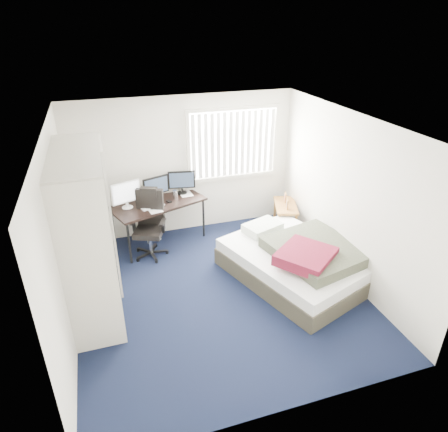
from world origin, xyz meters
name	(u,v)px	position (x,y,z in m)	size (l,w,h in m)	color
ground	(219,292)	(0.00, 0.00, 0.00)	(4.20, 4.20, 0.00)	black
room_shell	(219,199)	(0.00, 0.00, 1.51)	(4.20, 4.20, 4.20)	silver
window_assembly	(233,144)	(0.90, 2.04, 1.60)	(1.72, 0.09, 1.32)	white
closet	(88,219)	(-1.67, 0.27, 1.35)	(0.64, 1.84, 2.22)	beige
desk	(157,201)	(-0.58, 1.75, 0.81)	(1.74, 1.24, 1.24)	black
office_chair	(150,230)	(-0.78, 1.41, 0.45)	(0.71, 0.71, 1.16)	black
footstool	(151,230)	(-0.72, 1.85, 0.20)	(0.39, 0.35, 0.26)	white
nightstand	(286,208)	(1.75, 1.47, 0.46)	(0.61, 0.85, 0.71)	brown
bed	(298,261)	(1.28, 0.01, 0.29)	(2.19, 2.52, 0.69)	#3A362A
pine_box	(102,289)	(-1.65, 0.41, 0.14)	(0.37, 0.28, 0.28)	#A87A54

